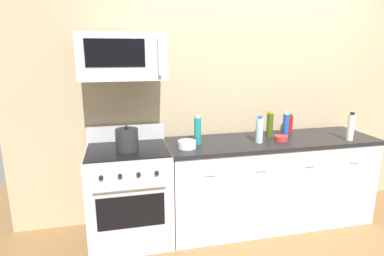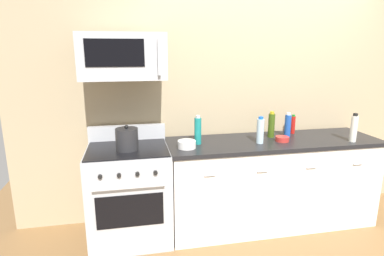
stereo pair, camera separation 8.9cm
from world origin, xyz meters
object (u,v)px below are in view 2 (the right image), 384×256
at_px(bottle_sparkling_teal, 198,130).
at_px(bottle_hot_sauce_red, 293,124).
at_px(range_oven, 130,193).
at_px(bottle_soda_blue, 288,125).
at_px(microwave, 123,56).
at_px(bottle_water_clear, 260,131).
at_px(bowl_red_small, 282,139).
at_px(stockpot, 127,139).
at_px(bottle_olive_oil, 271,125).
at_px(bottle_vinegar_white, 354,128).
at_px(bowl_white_ceramic, 187,144).

distance_m(bottle_sparkling_teal, bottle_hot_sauce_red, 1.12).
height_order(range_oven, bottle_soda_blue, bottle_soda_blue).
height_order(range_oven, microwave, microwave).
bearing_deg(microwave, bottle_water_clear, -5.78).
distance_m(bottle_sparkling_teal, bottle_soda_blue, 0.98).
relative_size(bottle_water_clear, bowl_red_small, 1.97).
distance_m(bottle_water_clear, stockpot, 1.27).
relative_size(range_oven, bottle_hot_sauce_red, 5.16).
xyz_separation_m(bottle_soda_blue, bowl_red_small, (-0.13, -0.15, -0.10)).
bearing_deg(stockpot, microwave, 89.87).
relative_size(microwave, bottle_hot_sauce_red, 3.59).
bearing_deg(bottle_olive_oil, bottle_vinegar_white, -23.14).
bearing_deg(bottle_sparkling_teal, bowl_red_small, -5.14).
xyz_separation_m(bottle_sparkling_teal, bowl_red_small, (0.85, -0.08, -0.11)).
distance_m(bottle_water_clear, bottle_hot_sauce_red, 0.57).
relative_size(bottle_sparkling_teal, bowl_white_ceramic, 1.67).
height_order(microwave, stockpot, microwave).
distance_m(bottle_soda_blue, bowl_red_small, 0.22).
height_order(bowl_white_ceramic, stockpot, stockpot).
distance_m(microwave, stockpot, 0.74).
height_order(bottle_olive_oil, bottle_soda_blue, bottle_olive_oil).
xyz_separation_m(bottle_hot_sauce_red, bottle_soda_blue, (-0.13, -0.12, 0.02)).
distance_m(microwave, bottle_olive_oil, 1.63).
bearing_deg(microwave, bottle_sparkling_teal, -3.19).
xyz_separation_m(range_oven, bottle_olive_oil, (1.47, 0.10, 0.58)).
bearing_deg(bowl_white_ceramic, range_oven, 169.41).
distance_m(range_oven, stockpot, 0.56).
bearing_deg(range_oven, bowl_white_ceramic, -10.59).
bearing_deg(bottle_olive_oil, bowl_red_small, -74.91).
distance_m(bottle_olive_oil, bottle_sparkling_teal, 0.81).
bearing_deg(bottle_water_clear, bottle_hot_sauce_red, 29.48).
relative_size(bottle_olive_oil, bottle_soda_blue, 1.05).
height_order(bottle_vinegar_white, stockpot, bottle_vinegar_white).
distance_m(bottle_sparkling_teal, bowl_red_small, 0.86).
height_order(bottle_vinegar_white, bottle_hot_sauce_red, bottle_vinegar_white).
height_order(range_oven, bottle_olive_oil, bottle_olive_oil).
xyz_separation_m(microwave, bowl_white_ceramic, (0.54, -0.15, -0.79)).
relative_size(bottle_water_clear, bowl_white_ceramic, 1.56).
distance_m(bottle_vinegar_white, bowl_red_small, 0.70).
xyz_separation_m(bottle_olive_oil, bottle_hot_sauce_red, (0.30, 0.10, -0.03)).
height_order(bottle_hot_sauce_red, bowl_red_small, bottle_hot_sauce_red).
bearing_deg(bottle_sparkling_teal, bowl_white_ceramic, -139.81).
xyz_separation_m(bottle_water_clear, bowl_white_ceramic, (-0.73, -0.02, -0.09)).
bearing_deg(bottle_sparkling_teal, microwave, 176.81).
bearing_deg(stockpot, bottle_olive_oil, 5.93).
distance_m(microwave, bottle_hot_sauce_red, 1.92).
bearing_deg(range_oven, bottle_olive_oil, 3.87).
relative_size(bottle_soda_blue, bowl_white_ceramic, 1.52).
relative_size(microwave, bowl_white_ceramic, 4.40).
xyz_separation_m(bottle_olive_oil, bottle_vinegar_white, (0.73, -0.31, 0.01)).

